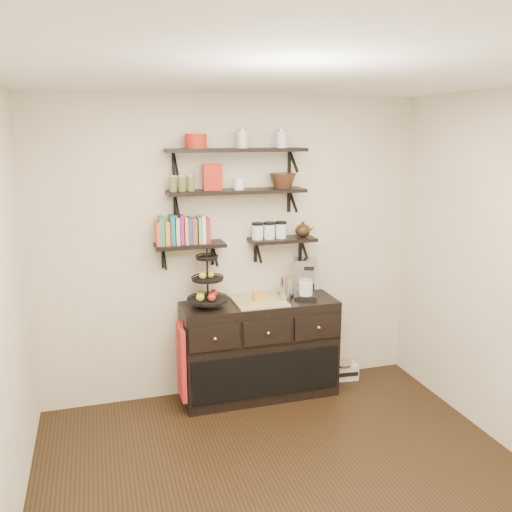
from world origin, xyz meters
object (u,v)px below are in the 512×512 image
object	(u,v)px
sideboard	(260,349)
coffee_maker	(304,279)
radio	(342,371)
fruit_stand	(208,287)

from	to	relation	value
sideboard	coffee_maker	world-z (taller)	coffee_maker
sideboard	radio	world-z (taller)	sideboard
sideboard	radio	distance (m)	0.96
fruit_stand	radio	size ratio (longest dim) A/B	1.71
coffee_maker	sideboard	bearing A→B (deg)	-159.53
radio	fruit_stand	bearing A→B (deg)	-171.18
fruit_stand	radio	distance (m)	1.67
coffee_maker	fruit_stand	bearing A→B (deg)	-161.51
sideboard	fruit_stand	distance (m)	0.78
fruit_stand	radio	bearing A→B (deg)	3.30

